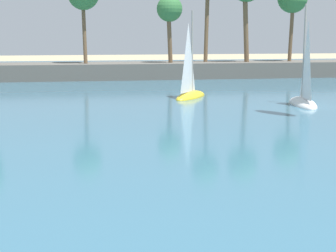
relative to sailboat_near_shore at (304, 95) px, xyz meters
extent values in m
cube|color=#386B84|center=(-12.78, 17.78, -0.71)|extent=(220.00, 94.19, 0.06)
cube|color=#605B54|center=(-12.78, 24.87, 0.16)|extent=(99.08, 6.00, 1.80)
cylinder|color=brown|center=(-14.75, 24.22, 4.74)|extent=(0.54, 0.69, 7.37)
cylinder|color=brown|center=(8.97, 24.69, 4.68)|extent=(0.47, 0.81, 7.25)
cylinder|color=brown|center=(3.33, 24.26, 5.32)|extent=(1.01, 0.68, 8.55)
cylinder|color=brown|center=(-5.47, 23.95, 4.00)|extent=(0.77, 0.80, 5.91)
sphere|color=#38753D|center=(-5.47, 23.95, 6.94)|extent=(2.82, 2.82, 2.82)
cylinder|color=brown|center=(-0.92, 25.39, 5.64)|extent=(0.69, 0.64, 9.17)
ellipsoid|color=white|center=(0.02, 0.11, -0.68)|extent=(2.41, 5.39, 1.04)
cylinder|color=gray|center=(0.06, 0.37, 3.09)|extent=(0.16, 0.16, 6.50)
pyramid|color=white|center=(-0.09, -0.50, 2.60)|extent=(0.55, 2.33, 5.52)
ellipsoid|color=yellow|center=(-6.91, 5.86, -0.68)|extent=(3.97, 5.02, 1.00)
cylinder|color=gray|center=(-6.77, 6.07, 2.95)|extent=(0.15, 0.15, 6.25)
pyramid|color=white|center=(-7.23, 5.36, 2.48)|extent=(1.34, 1.97, 5.32)
camera|label=1|loc=(-15.97, -36.41, 4.41)|focal=58.74mm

